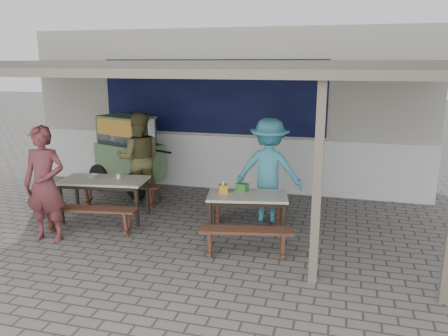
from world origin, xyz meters
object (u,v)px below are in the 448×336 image
donation_box (242,187)px  condiment_jar (119,176)px  bench_left_street (89,214)px  tissue_box (223,189)px  patron_street_side (45,184)px  patron_right_table (269,170)px  table_right (247,200)px  table_left (104,183)px  condiment_bowl (92,176)px  bench_left_wall (119,190)px  bench_right_street (246,237)px  bench_right_wall (248,205)px  vendor_cart (128,151)px  patron_wall_side (139,158)px

donation_box → condiment_jar: bearing=175.8°
bench_left_street → tissue_box: bearing=3.9°
patron_street_side → patron_right_table: bearing=22.2°
table_right → donation_box: bearing=114.9°
table_left → condiment_bowl: bearing=155.3°
condiment_jar → patron_street_side: bearing=-117.3°
patron_street_side → donation_box: patron_street_side is taller
patron_street_side → condiment_jar: 1.36m
table_right → condiment_bowl: (-2.97, 0.33, 0.11)m
bench_left_wall → bench_right_street: (2.91, -1.64, -0.01)m
table_right → bench_left_street: bearing=179.0°
tissue_box → condiment_jar: (-2.05, 0.35, -0.03)m
bench_right_street → patron_right_table: size_ratio=0.75×
tissue_box → condiment_bowl: 2.59m
table_right → patron_street_side: size_ratio=0.73×
table_left → bench_left_wall: 0.78m
bench_right_wall → condiment_bowl: condiment_bowl is taller
vendor_cart → bench_right_street: bearing=-19.8°
table_left → table_right: bearing=-13.2°
tissue_box → condiment_bowl: tissue_box is taller
bench_right_street → patron_street_side: (-3.20, -0.16, 0.59)m
table_right → patron_street_side: bearing=-175.5°
bench_right_street → donation_box: (-0.26, 0.87, 0.48)m
vendor_cart → patron_street_side: 2.84m
bench_left_wall → donation_box: donation_box is taller
bench_left_street → condiment_jar: bearing=72.7°
table_right → condiment_bowl: bearing=162.6°
bench_right_street → patron_street_side: 3.26m
patron_street_side → patron_wall_side: size_ratio=1.01×
bench_right_wall → tissue_box: tissue_box is taller
bench_right_wall → donation_box: (0.01, -0.52, 0.48)m
bench_right_street → donation_box: 1.03m
bench_left_street → tissue_box: 2.28m
patron_right_table → tissue_box: 1.15m
bench_left_wall → bench_right_wall: size_ratio=1.18×
condiment_jar → table_left: bearing=-155.1°
vendor_cart → condiment_bowl: (0.12, -1.66, -0.13)m
bench_right_wall → tissue_box: (-0.26, -0.69, 0.48)m
table_right → condiment_jar: size_ratio=16.38×
bench_left_wall → bench_right_wall: 2.65m
table_right → bench_right_street: size_ratio=0.98×
patron_right_table → vendor_cart: bearing=-17.7°
bench_right_wall → patron_wall_side: size_ratio=0.75×
patron_right_table → patron_wall_side: bearing=-8.0°
bench_left_wall → condiment_jar: size_ratio=19.57×
table_left → condiment_jar: size_ratio=19.15×
condiment_jar → bench_left_wall: bearing=119.1°
bench_left_wall → condiment_bowl: 0.78m
bench_left_wall → condiment_bowl: size_ratio=8.50×
bench_right_street → condiment_bowl: 3.30m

